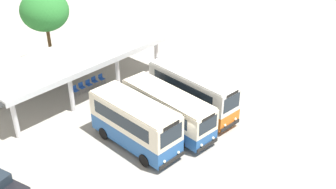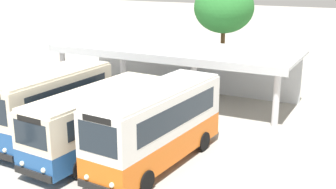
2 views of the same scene
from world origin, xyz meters
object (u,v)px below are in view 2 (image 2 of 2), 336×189
Objects in this scene: city_bus_nearest_orange at (50,103)px; city_bus_second_in_row at (97,118)px; waiting_chair_end_by_column at (160,91)px; waiting_chair_middle_seat at (180,94)px; waiting_chair_fourth_seat at (191,95)px; city_bus_middle_cream at (157,123)px; waiting_chair_second_from_end at (170,92)px; waiting_chair_fifth_seat at (200,96)px.

city_bus_second_in_row is at bearing -5.28° from city_bus_nearest_orange.
waiting_chair_middle_seat is (1.42, -0.01, 0.00)m from waiting_chair_end_by_column.
city_bus_second_in_row is 9.28× the size of waiting_chair_middle_seat.
city_bus_second_in_row is 9.11m from waiting_chair_middle_seat.
city_bus_nearest_orange is 9.63m from waiting_chair_fourth_seat.
waiting_chair_middle_seat is 0.72m from waiting_chair_fourth_seat.
city_bus_nearest_orange is at bearing -111.74° from waiting_chair_fourth_seat.
waiting_chair_second_from_end is at bearing 113.50° from city_bus_middle_cream.
waiting_chair_end_by_column is at bearing 180.00° from waiting_chair_fifth_seat.
city_bus_nearest_orange is 8.21× the size of waiting_chair_end_by_column.
city_bus_second_in_row is at bearing -84.40° from waiting_chair_second_from_end.
waiting_chair_middle_seat is at bearing -179.58° from waiting_chair_fifth_seat.
city_bus_middle_cream is 10.12m from waiting_chair_end_by_column.
city_bus_middle_cream is at bearing -1.30° from city_bus_nearest_orange.
waiting_chair_second_from_end is 1.00× the size of waiting_chair_fifth_seat.
waiting_chair_middle_seat is at bearing -4.16° from waiting_chair_second_from_end.
waiting_chair_second_from_end is 1.42m from waiting_chair_fourth_seat.
waiting_chair_end_by_column is at bearing -177.81° from waiting_chair_fourth_seat.
waiting_chair_second_from_end is (-0.89, 9.09, -1.14)m from city_bus_second_in_row.
waiting_chair_middle_seat is at bearing -0.43° from waiting_chair_end_by_column.
waiting_chair_second_from_end is at bearing 178.89° from waiting_chair_fifth_seat.
city_bus_nearest_orange is at bearing -107.84° from waiting_chair_middle_seat.
waiting_chair_middle_seat is (0.71, -0.05, 0.00)m from waiting_chair_second_from_end.
city_bus_middle_cream is at bearing -74.62° from waiting_chair_fourth_seat.
city_bus_nearest_orange is at bearing -115.80° from waiting_chair_fifth_seat.
city_bus_middle_cream reaches higher than city_bus_second_in_row.
waiting_chair_end_by_column and waiting_chair_second_from_end have the same top height.
city_bus_second_in_row is at bearing -97.80° from waiting_chair_fifth_seat.
city_bus_second_in_row is 9.22m from waiting_chair_fourth_seat.
waiting_chair_fourth_seat is (0.71, 0.09, 0.00)m from waiting_chair_middle_seat.
city_bus_middle_cream is 9.18m from waiting_chair_fifth_seat.
waiting_chair_second_from_end is at bearing 175.84° from waiting_chair_middle_seat.
waiting_chair_fourth_seat is at bearing 105.38° from city_bus_middle_cream.
waiting_chair_middle_seat is (-0.18, 9.04, -1.14)m from city_bus_second_in_row.
waiting_chair_end_by_column is at bearing 80.93° from city_bus_nearest_orange.
city_bus_second_in_row is (3.00, -0.28, -0.23)m from city_bus_nearest_orange.
city_bus_nearest_orange is 9.84m from waiting_chair_fifth_seat.
waiting_chair_second_from_end and waiting_chair_middle_seat have the same top height.
city_bus_second_in_row reaches higher than waiting_chair_fourth_seat.
waiting_chair_middle_seat is 1.00× the size of waiting_chair_fifth_seat.
waiting_chair_middle_seat and waiting_chair_fourth_seat have the same top height.
city_bus_nearest_orange is 8.21× the size of waiting_chair_middle_seat.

